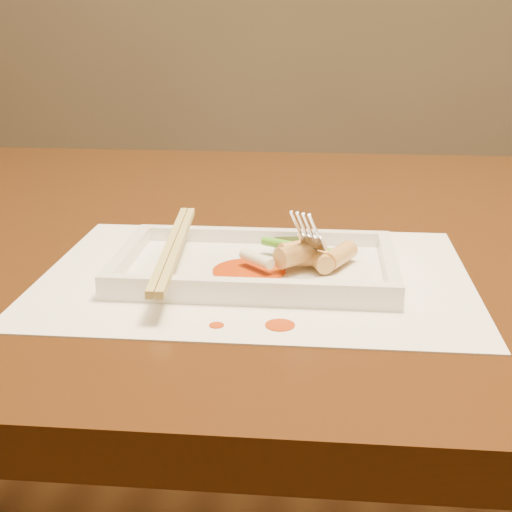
# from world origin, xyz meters

# --- Properties ---
(table) EXTENTS (1.40, 0.90, 0.75)m
(table) POSITION_xyz_m (0.00, 0.00, 0.65)
(table) COLOR black
(table) RESTS_ON ground
(placemat) EXTENTS (0.40, 0.30, 0.00)m
(placemat) POSITION_xyz_m (0.03, -0.18, 0.75)
(placemat) COLOR white
(placemat) RESTS_ON table
(sauce_splatter_a) EXTENTS (0.02, 0.02, 0.00)m
(sauce_splatter_a) POSITION_xyz_m (0.06, -0.29, 0.75)
(sauce_splatter_a) COLOR #B63405
(sauce_splatter_a) RESTS_ON placemat
(sauce_splatter_b) EXTENTS (0.01, 0.01, 0.00)m
(sauce_splatter_b) POSITION_xyz_m (0.01, -0.30, 0.75)
(sauce_splatter_b) COLOR #B63405
(sauce_splatter_b) RESTS_ON placemat
(plate_base) EXTENTS (0.26, 0.16, 0.01)m
(plate_base) POSITION_xyz_m (0.03, -0.18, 0.76)
(plate_base) COLOR white
(plate_base) RESTS_ON placemat
(plate_rim_far) EXTENTS (0.26, 0.01, 0.01)m
(plate_rim_far) POSITION_xyz_m (0.03, -0.10, 0.77)
(plate_rim_far) COLOR white
(plate_rim_far) RESTS_ON plate_base
(plate_rim_near) EXTENTS (0.26, 0.01, 0.01)m
(plate_rim_near) POSITION_xyz_m (0.03, -0.25, 0.77)
(plate_rim_near) COLOR white
(plate_rim_near) RESTS_ON plate_base
(plate_rim_left) EXTENTS (0.01, 0.14, 0.01)m
(plate_rim_left) POSITION_xyz_m (-0.10, -0.18, 0.77)
(plate_rim_left) COLOR white
(plate_rim_left) RESTS_ON plate_base
(plate_rim_right) EXTENTS (0.01, 0.14, 0.01)m
(plate_rim_right) POSITION_xyz_m (0.15, -0.18, 0.77)
(plate_rim_right) COLOR white
(plate_rim_right) RESTS_ON plate_base
(veg_piece) EXTENTS (0.04, 0.03, 0.01)m
(veg_piece) POSITION_xyz_m (0.06, -0.14, 0.77)
(veg_piece) COLOR black
(veg_piece) RESTS_ON plate_base
(scallion_white) EXTENTS (0.04, 0.04, 0.01)m
(scallion_white) POSITION_xyz_m (0.03, -0.19, 0.77)
(scallion_white) COLOR #EAEACC
(scallion_white) RESTS_ON plate_base
(scallion_green) EXTENTS (0.08, 0.04, 0.01)m
(scallion_green) POSITION_xyz_m (0.07, -0.16, 0.77)
(scallion_green) COLOR #399417
(scallion_green) RESTS_ON plate_base
(chopstick_a) EXTENTS (0.03, 0.25, 0.01)m
(chopstick_a) POSITION_xyz_m (-0.06, -0.18, 0.78)
(chopstick_a) COLOR tan
(chopstick_a) RESTS_ON plate_rim_near
(chopstick_b) EXTENTS (0.03, 0.25, 0.01)m
(chopstick_b) POSITION_xyz_m (-0.05, -0.18, 0.78)
(chopstick_b) COLOR tan
(chopstick_b) RESTS_ON plate_rim_near
(fork) EXTENTS (0.09, 0.10, 0.14)m
(fork) POSITION_xyz_m (0.10, -0.16, 0.83)
(fork) COLOR silver
(fork) RESTS_ON plate_base
(sauce_blob_0) EXTENTS (0.07, 0.07, 0.00)m
(sauce_blob_0) POSITION_xyz_m (0.02, -0.19, 0.76)
(sauce_blob_0) COLOR #B63405
(sauce_blob_0) RESTS_ON plate_base
(rice_cake_0) EXTENTS (0.05, 0.04, 0.02)m
(rice_cake_0) POSITION_xyz_m (0.07, -0.15, 0.77)
(rice_cake_0) COLOR #DDB667
(rice_cake_0) RESTS_ON plate_base
(rice_cake_1) EXTENTS (0.04, 0.05, 0.02)m
(rice_cake_1) POSITION_xyz_m (0.10, -0.17, 0.77)
(rice_cake_1) COLOR #DDB667
(rice_cake_1) RESTS_ON plate_base
(rice_cake_2) EXTENTS (0.05, 0.05, 0.02)m
(rice_cake_2) POSITION_xyz_m (0.07, -0.19, 0.78)
(rice_cake_2) COLOR #DDB667
(rice_cake_2) RESTS_ON plate_base
(rice_cake_3) EXTENTS (0.03, 0.05, 0.02)m
(rice_cake_3) POSITION_xyz_m (0.08, -0.18, 0.77)
(rice_cake_3) COLOR #DDB667
(rice_cake_3) RESTS_ON plate_base
(rice_cake_4) EXTENTS (0.04, 0.02, 0.02)m
(rice_cake_4) POSITION_xyz_m (0.07, -0.18, 0.77)
(rice_cake_4) COLOR #DDB667
(rice_cake_4) RESTS_ON plate_base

